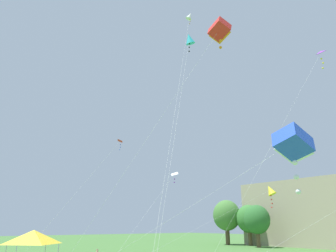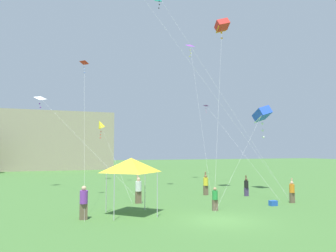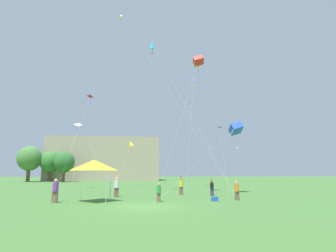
# 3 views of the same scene
# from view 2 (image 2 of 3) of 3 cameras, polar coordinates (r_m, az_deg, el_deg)

# --- Properties ---
(ground_plane) EXTENTS (220.00, 220.00, 0.00)m
(ground_plane) POSITION_cam_2_polar(r_m,az_deg,el_deg) (18.84, 9.29, -15.93)
(ground_plane) COLOR #427033
(distant_building) EXTENTS (29.20, 10.70, 11.42)m
(distant_building) POSITION_cam_2_polar(r_m,az_deg,el_deg) (70.70, -21.94, -2.42)
(distant_building) COLOR tan
(distant_building) RESTS_ON ground
(festival_tent) EXTENTS (2.79, 2.79, 3.37)m
(festival_tent) POSITION_cam_2_polar(r_m,az_deg,el_deg) (19.99, -6.45, -6.80)
(festival_tent) COLOR #B7B7BC
(festival_tent) RESTS_ON ground
(cooler_box) EXTENTS (0.52, 0.36, 0.36)m
(cooler_box) POSITION_cam_2_polar(r_m,az_deg,el_deg) (24.38, 17.83, -12.67)
(cooler_box) COLOR blue
(cooler_box) RESTS_ON ground
(person_white_shirt) EXTENTS (0.44, 0.44, 2.14)m
(person_white_shirt) POSITION_cam_2_polar(r_m,az_deg,el_deg) (24.21, -5.18, -10.87)
(person_white_shirt) COLOR brown
(person_white_shirt) RESTS_ON ground
(person_yellow_shirt) EXTENTS (0.41, 0.41, 1.99)m
(person_yellow_shirt) POSITION_cam_2_polar(r_m,az_deg,el_deg) (28.69, 6.59, -9.96)
(person_yellow_shirt) COLOR brown
(person_yellow_shirt) RESTS_ON ground
(person_green_shirt) EXTENTS (0.35, 0.35, 1.47)m
(person_green_shirt) POSITION_cam_2_polar(r_m,az_deg,el_deg) (21.55, 8.18, -12.31)
(person_green_shirt) COLOR brown
(person_green_shirt) RESTS_ON ground
(person_purple_shirt) EXTENTS (0.44, 0.44, 1.85)m
(person_purple_shirt) POSITION_cam_2_polar(r_m,az_deg,el_deg) (19.24, -14.47, -12.59)
(person_purple_shirt) COLOR brown
(person_purple_shirt) RESTS_ON ground
(person_black_shirt) EXTENTS (0.35, 0.35, 1.72)m
(person_black_shirt) POSITION_cam_2_polar(r_m,az_deg,el_deg) (28.65, 13.48, -10.14)
(person_black_shirt) COLOR #473860
(person_black_shirt) RESTS_ON ground
(person_orange_shirt) EXTENTS (0.37, 0.37, 1.80)m
(person_orange_shirt) POSITION_cam_2_polar(r_m,az_deg,el_deg) (26.00, 20.78, -10.51)
(person_orange_shirt) COLOR brown
(person_orange_shirt) RESTS_ON ground
(kite_white_delta_0) EXTENTS (7.82, 12.77, 9.47)m
(kite_white_delta_0) POSITION_cam_2_polar(r_m,az_deg,el_deg) (35.74, -21.29, 4.48)
(kite_white_delta_0) COLOR silver
(kite_white_delta_0) RESTS_ON ground
(kite_red_delta_1) EXTENTS (1.01, 8.49, 11.08)m
(kite_red_delta_1) POSITION_cam_2_polar(r_m,az_deg,el_deg) (27.42, -14.36, 10.23)
(kite_red_delta_1) COLOR silver
(kite_red_delta_1) RESTS_ON ground
(kite_purple_delta_2) EXTENTS (7.44, 25.89, 10.99)m
(kite_purple_delta_2) POSITION_cam_2_polar(r_m,az_deg,el_deg) (50.99, 6.77, 3.36)
(kite_purple_delta_2) COLOR silver
(kite_purple_delta_2) RESTS_ON ground
(kite_red_box_3) EXTENTS (6.13, 8.62, 16.31)m
(kite_red_box_3) POSITION_cam_2_polar(r_m,az_deg,el_deg) (32.74, 9.40, 16.91)
(kite_red_box_3) COLOR silver
(kite_red_box_3) RESTS_ON ground
(kite_yellow_diamond_4) EXTENTS (1.44, 20.11, 7.92)m
(kite_yellow_diamond_4) POSITION_cam_2_polar(r_m,az_deg,el_deg) (43.29, -11.68, 0.29)
(kite_yellow_diamond_4) COLOR silver
(kite_yellow_diamond_4) RESTS_ON ground
(kite_purple_delta_7) EXTENTS (3.93, 12.01, 17.32)m
(kite_purple_delta_7) POSITION_cam_2_polar(r_m,az_deg,el_deg) (42.28, 3.91, 13.63)
(kite_purple_delta_7) COLOR silver
(kite_purple_delta_7) RESTS_ON ground
(kite_blue_box_8) EXTENTS (10.45, 8.93, 8.19)m
(kite_blue_box_8) POSITION_cam_2_polar(r_m,az_deg,el_deg) (33.01, 16.07, 1.96)
(kite_blue_box_8) COLOR silver
(kite_blue_box_8) RESTS_ON ground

